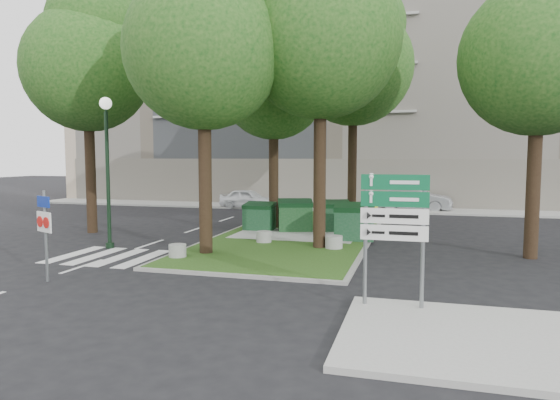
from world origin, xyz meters
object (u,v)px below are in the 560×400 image
(dumpster_b, at_px, (295,216))
(dumpster_d, at_px, (354,222))
(tree_median_near_left, at_px, (207,35))
(tree_median_mid, at_px, (276,76))
(dumpster_c, at_px, (333,216))
(tree_street_right, at_px, (542,43))
(bollard_right, at_px, (334,242))
(traffic_sign_pole, at_px, (45,224))
(street_lamp, at_px, (107,154))
(directional_sign, at_px, (394,219))
(bollard_left, at_px, (177,251))
(dumpster_a, at_px, (259,216))
(car_white, at_px, (248,199))
(litter_bin, at_px, (373,212))
(bollard_mid, at_px, (264,237))
(tree_median_far, at_px, (356,55))
(car_silver, at_px, (415,199))
(tree_street_left, at_px, (89,56))
(tree_median_near_right, at_px, (324,22))

(dumpster_b, bearing_deg, dumpster_d, -48.25)
(tree_median_near_left, distance_m, tree_median_mid, 6.53)
(tree_median_near_left, distance_m, dumpster_c, 9.48)
(tree_street_right, distance_m, bollard_right, 9.35)
(bollard_right, xyz_separation_m, traffic_sign_pole, (-6.73, -6.30, 1.24))
(street_lamp, height_order, directional_sign, street_lamp)
(dumpster_d, xyz_separation_m, bollard_left, (-5.10, -4.88, -0.49))
(dumpster_a, distance_m, bollard_left, 6.44)
(street_lamp, height_order, car_white, street_lamp)
(bollard_right, bearing_deg, litter_bin, 85.45)
(bollard_mid, distance_m, directional_sign, 8.83)
(tree_median_far, height_order, litter_bin, tree_median_far)
(litter_bin, bearing_deg, tree_street_right, -52.58)
(directional_sign, bearing_deg, bollard_left, 152.10)
(directional_sign, xyz_separation_m, car_silver, (0.32, 20.95, -1.28))
(tree_median_far, relative_size, dumpster_c, 7.10)
(tree_median_far, height_order, car_silver, tree_median_far)
(dumpster_c, relative_size, traffic_sign_pole, 0.68)
(tree_median_near_left, height_order, dumpster_c, tree_median_near_left)
(street_lamp, bearing_deg, directional_sign, -25.31)
(bollard_mid, bearing_deg, car_silver, 68.75)
(tree_median_far, bearing_deg, dumpster_c, -97.47)
(car_silver, bearing_deg, bollard_right, 176.69)
(tree_median_near_left, relative_size, traffic_sign_pole, 4.29)
(tree_median_mid, distance_m, dumpster_b, 6.37)
(tree_median_far, relative_size, dumpster_b, 6.88)
(dumpster_c, height_order, dumpster_d, dumpster_d)
(street_lamp, bearing_deg, tree_street_right, 8.32)
(dumpster_c, distance_m, bollard_mid, 4.16)
(tree_street_left, relative_size, car_white, 2.95)
(tree_street_left, height_order, litter_bin, tree_street_left)
(tree_street_left, xyz_separation_m, car_silver, (13.61, 12.89, -6.92))
(bollard_right, height_order, litter_bin, litter_bin)
(bollard_mid, height_order, street_lamp, street_lamp)
(bollard_mid, bearing_deg, tree_median_mid, 99.57)
(dumpster_c, distance_m, bollard_left, 8.04)
(tree_median_near_right, height_order, tree_street_left, tree_median_near_right)
(tree_median_near_right, xyz_separation_m, tree_median_far, (0.20, 7.50, 0.33))
(tree_street_right, height_order, dumpster_d, tree_street_right)
(bollard_right, bearing_deg, directional_sign, -70.00)
(dumpster_c, bearing_deg, tree_median_far, 64.54)
(tree_street_right, bearing_deg, bollard_mid, -179.64)
(bollard_left, height_order, street_lamp, street_lamp)
(litter_bin, bearing_deg, dumpster_b, -122.65)
(tree_median_near_left, distance_m, tree_median_far, 10.24)
(tree_median_mid, bearing_deg, car_silver, 58.30)
(dumpster_a, xyz_separation_m, bollard_mid, (1.14, -2.98, -0.39))
(street_lamp, bearing_deg, tree_median_mid, 53.08)
(traffic_sign_pole, height_order, car_silver, traffic_sign_pole)
(tree_median_near_left, bearing_deg, street_lamp, 174.96)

